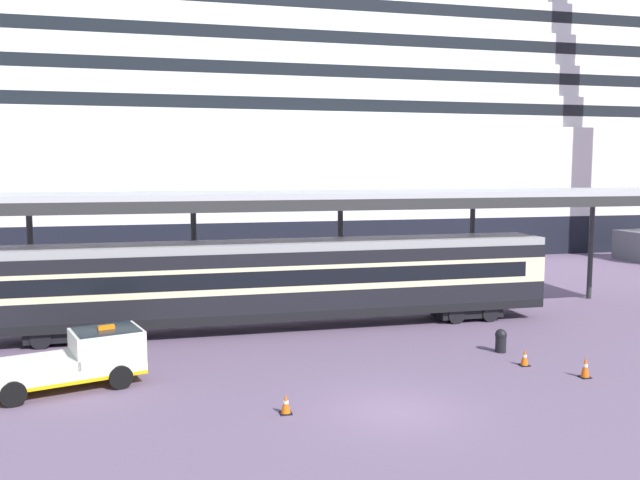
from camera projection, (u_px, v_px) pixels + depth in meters
ground_plane at (395, 410)px, 20.34m from camera, size 400.00×400.00×0.00m
cruise_ship at (219, 115)px, 60.11m from camera, size 152.95×22.05×36.78m
platform_canopy at (277, 198)px, 30.51m from camera, size 44.72×5.38×6.37m
train_carriage at (279, 280)px, 30.50m from camera, size 25.97×2.81×4.11m
service_truck at (79, 358)px, 22.51m from camera, size 5.56×3.41×2.02m
traffic_cone_near at (585, 367)px, 23.48m from camera, size 0.36×0.36×0.78m
traffic_cone_mid at (525, 357)px, 24.91m from camera, size 0.36×0.36×0.66m
traffic_cone_far at (286, 404)px, 20.02m from camera, size 0.36×0.36×0.63m
quay_bollard at (501, 340)px, 26.74m from camera, size 0.48×0.48×0.96m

